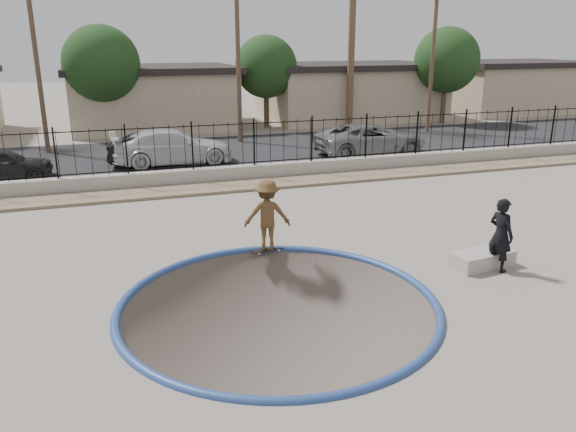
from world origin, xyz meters
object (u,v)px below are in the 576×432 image
Objects in this scene: car_d at (370,139)px; skater at (267,218)px; skateboard at (268,249)px; car_a at (3,164)px; videographer at (501,235)px; concrete_ledge at (483,259)px; car_c at (173,147)px; car_b at (157,149)px.

skater is at bearing 139.81° from car_d.
skateboard is 0.24× the size of car_a.
skateboard is at bearing 46.40° from videographer.
skater is 5.64m from concrete_ledge.
car_a is at bearing 116.71° from skateboard.
skateboard is 5.99m from videographer.
skater reaches higher than car_a.
skater is 2.11× the size of skateboard.
skateboard is (-0.00, -0.00, -0.89)m from skater.
videographer reaches higher than car_c.
skateboard is at bearing -143.77° from car_a.
car_b reaches higher than car_a.
videographer is 1.16× the size of concrete_ledge.
skater is 13.79m from car_a.
car_d is (8.60, 11.23, -0.15)m from skater.
car_d is at bearing 44.08° from skateboard.
skateboard is at bearing 150.97° from concrete_ledge.
videographer is 0.50× the size of car_a.
concrete_ledge is 18.98m from car_a.
car_c is (-1.00, 12.05, 0.76)m from skateboard.
car_b is at bearing 113.87° from concrete_ledge.
skateboard is 5.59m from concrete_ledge.
skater reaches higher than skateboard.
skater is 0.51× the size of car_a.
car_c is at bearing -91.48° from car_b.
skateboard is 0.57× the size of concrete_ledge.
car_a is 0.87× the size of car_b.
car_d is at bearing -114.00° from skater.
skater is at bearing -176.92° from car_c.
car_b is 0.70m from car_c.
car_d is (9.59, -0.82, -0.02)m from car_c.
skateboard is 0.21× the size of car_b.
videographer reaches higher than car_d.
car_c reaches higher than skateboard.
car_d reaches higher than skateboard.
car_c reaches higher than car_d.
car_c reaches higher than concrete_ledge.
car_c is at bearing 9.01° from videographer.
skateboard is at bearing 139.81° from car_d.
skater is at bearing -143.77° from car_a.
car_a is at bearing 103.64° from car_b.
skateboard is 13.80m from car_a.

